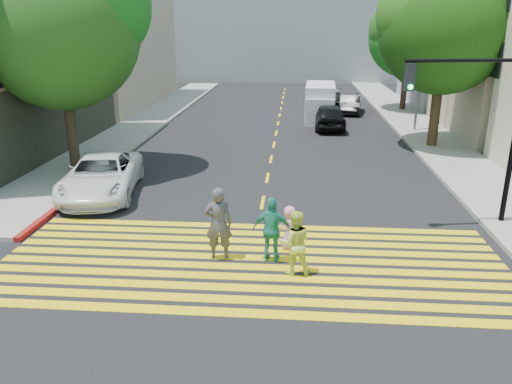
# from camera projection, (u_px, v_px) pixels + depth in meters

# --- Properties ---
(ground) EXTENTS (120.00, 120.00, 0.00)m
(ground) POSITION_uv_depth(u_px,v_px,m) (246.00, 286.00, 12.07)
(ground) COLOR black
(sidewalk_left) EXTENTS (3.00, 40.00, 0.15)m
(sidewalk_left) POSITION_uv_depth(u_px,v_px,m) (152.00, 118.00, 33.46)
(sidewalk_left) COLOR gray
(sidewalk_left) RESTS_ON ground
(sidewalk_right) EXTENTS (3.00, 60.00, 0.15)m
(sidewalk_right) POSITION_uv_depth(u_px,v_px,m) (439.00, 146.00, 25.58)
(sidewalk_right) COLOR gray
(sidewalk_right) RESTS_ON ground
(curb_red) EXTENTS (0.20, 8.00, 0.16)m
(curb_red) POSITION_uv_depth(u_px,v_px,m) (75.00, 195.00, 18.23)
(curb_red) COLOR maroon
(curb_red) RESTS_ON ground
(crosswalk) EXTENTS (13.40, 5.30, 0.01)m
(crosswalk) POSITION_uv_depth(u_px,v_px,m) (251.00, 262.00, 13.27)
(crosswalk) COLOR yellow
(crosswalk) RESTS_ON ground
(lane_line) EXTENTS (0.12, 34.40, 0.01)m
(lane_line) POSITION_uv_depth(u_px,v_px,m) (279.00, 119.00, 33.33)
(lane_line) COLOR yellow
(lane_line) RESTS_ON ground
(building_left_tan) EXTENTS (12.00, 16.00, 10.00)m
(building_left_tan) POSITION_uv_depth(u_px,v_px,m) (73.00, 38.00, 38.12)
(building_left_tan) COLOR tan
(building_left_tan) RESTS_ON ground
(building_right_grey) EXTENTS (10.00, 10.00, 10.00)m
(building_right_grey) POSITION_uv_depth(u_px,v_px,m) (481.00, 38.00, 37.70)
(building_right_grey) COLOR gray
(building_right_grey) RESTS_ON ground
(backdrop_block) EXTENTS (30.00, 8.00, 12.00)m
(backdrop_block) POSITION_uv_depth(u_px,v_px,m) (288.00, 24.00, 55.50)
(backdrop_block) COLOR gray
(backdrop_block) RESTS_ON ground
(tree_left) EXTENTS (7.37, 7.00, 9.13)m
(tree_left) POSITION_uv_depth(u_px,v_px,m) (61.00, 21.00, 19.66)
(tree_left) COLOR #40301B
(tree_left) RESTS_ON ground
(tree_right_near) EXTENTS (7.63, 7.20, 9.12)m
(tree_right_near) POSITION_uv_depth(u_px,v_px,m) (447.00, 21.00, 23.66)
(tree_right_near) COLOR black
(tree_right_near) RESTS_ON ground
(tree_right_far) EXTENTS (7.02, 6.86, 8.15)m
(tree_right_far) POSITION_uv_depth(u_px,v_px,m) (410.00, 32.00, 34.74)
(tree_right_far) COLOR #3F231A
(tree_right_far) RESTS_ON ground
(pedestrian_man) EXTENTS (0.77, 0.55, 2.01)m
(pedestrian_man) POSITION_uv_depth(u_px,v_px,m) (219.00, 224.00, 13.21)
(pedestrian_man) COLOR #454449
(pedestrian_man) RESTS_ON ground
(pedestrian_woman) EXTENTS (0.90, 0.74, 1.69)m
(pedestrian_woman) POSITION_uv_depth(u_px,v_px,m) (295.00, 243.00, 12.44)
(pedestrian_woman) COLOR #D3EB4A
(pedestrian_woman) RESTS_ON ground
(pedestrian_child) EXTENTS (0.72, 0.59, 1.25)m
(pedestrian_child) POSITION_uv_depth(u_px,v_px,m) (289.00, 228.00, 13.93)
(pedestrian_child) COLOR #F498C0
(pedestrian_child) RESTS_ON ground
(pedestrian_extra) EXTENTS (1.09, 0.55, 1.78)m
(pedestrian_extra) POSITION_uv_depth(u_px,v_px,m) (272.00, 230.00, 13.10)
(pedestrian_extra) COLOR teal
(pedestrian_extra) RESTS_ON ground
(white_sedan) EXTENTS (3.24, 5.60, 1.47)m
(white_sedan) POSITION_uv_depth(u_px,v_px,m) (101.00, 176.00, 18.34)
(white_sedan) COLOR white
(white_sedan) RESTS_ON ground
(dark_car_near) EXTENTS (1.84, 4.48, 1.52)m
(dark_car_near) POSITION_uv_depth(u_px,v_px,m) (329.00, 116.00, 30.05)
(dark_car_near) COLOR black
(dark_car_near) RESTS_ON ground
(silver_car) EXTENTS (2.81, 5.28, 1.46)m
(silver_car) POSITION_uv_depth(u_px,v_px,m) (325.00, 93.00, 40.48)
(silver_car) COLOR #ADB0B5
(silver_car) RESTS_ON ground
(dark_car_parked) EXTENTS (1.97, 4.17, 1.32)m
(dark_car_parked) POSITION_uv_depth(u_px,v_px,m) (350.00, 104.00, 35.42)
(dark_car_parked) COLOR black
(dark_car_parked) RESTS_ON ground
(white_van) EXTENTS (2.08, 5.00, 2.32)m
(white_van) POSITION_uv_depth(u_px,v_px,m) (320.00, 104.00, 32.61)
(white_van) COLOR silver
(white_van) RESTS_ON ground
(traffic_signal) EXTENTS (3.66, 0.88, 5.41)m
(traffic_signal) POSITION_uv_depth(u_px,v_px,m) (486.00, 115.00, 14.58)
(traffic_signal) COLOR black
(traffic_signal) RESTS_ON ground
(street_lamp) EXTENTS (1.92, 0.65, 8.58)m
(street_lamp) POSITION_uv_depth(u_px,v_px,m) (420.00, 45.00, 27.83)
(street_lamp) COLOR slate
(street_lamp) RESTS_ON ground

